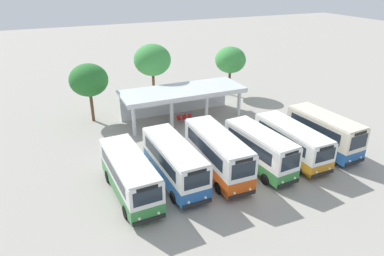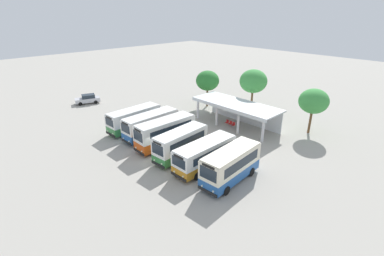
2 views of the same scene
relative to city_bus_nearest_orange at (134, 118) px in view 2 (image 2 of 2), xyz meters
name	(u,v)px [view 2 (image 2 of 2)]	position (x,y,z in m)	size (l,w,h in m)	color
ground_plane	(163,158)	(9.18, -2.24, -1.70)	(180.00, 180.00, 0.00)	#A39E93
city_bus_nearest_orange	(134,118)	(0.00, 0.00, 0.00)	(2.66, 7.89, 3.06)	black
city_bus_second_in_row	(151,124)	(3.46, 0.32, 0.07)	(2.56, 7.89, 3.20)	black
city_bus_middle_cream	(166,132)	(6.92, 0.02, 0.19)	(2.47, 7.93, 3.45)	black
city_bus_fourth_amber	(181,143)	(10.38, -0.58, 0.09)	(2.67, 7.15, 3.26)	black
city_bus_fifth_blue	(205,154)	(13.83, -0.20, -0.06)	(2.55, 7.71, 2.95)	black
city_bus_far_end_green	(231,164)	(17.29, -0.20, 0.14)	(2.82, 7.22, 3.34)	black
parked_car_flank	(88,99)	(-16.01, 0.47, -0.88)	(3.06, 4.54, 1.62)	black
terminal_canopy	(238,108)	(8.70, 11.97, 0.86)	(12.98, 4.78, 3.40)	silver
waiting_chair_end_by_column	(227,122)	(7.92, 10.57, -1.18)	(0.44, 0.44, 0.86)	slate
waiting_chair_second_from_end	(230,123)	(8.53, 10.59, -1.18)	(0.44, 0.44, 0.86)	slate
waiting_chair_middle_seat	(233,125)	(9.13, 10.52, -1.18)	(0.44, 0.44, 0.86)	slate
roadside_tree_behind_canopy	(253,81)	(7.36, 17.19, 3.65)	(4.25, 4.25, 7.18)	brown
roadside_tree_east_of_canopy	(314,101)	(17.32, 16.64, 2.82)	(3.84, 3.84, 6.18)	brown
roadside_tree_west_of_canopy	(208,81)	(-0.22, 14.90, 2.79)	(3.93, 3.93, 6.19)	brown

